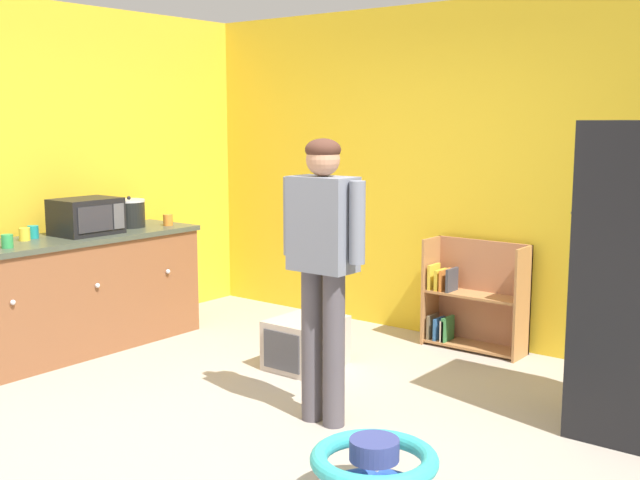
% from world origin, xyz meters
% --- Properties ---
extents(ground_plane, '(12.00, 12.00, 0.00)m').
position_xyz_m(ground_plane, '(0.00, 0.00, 0.00)').
color(ground_plane, '#AA9E91').
rests_on(ground_plane, ground).
extents(back_wall, '(5.20, 0.06, 2.70)m').
position_xyz_m(back_wall, '(0.00, 2.33, 1.35)').
color(back_wall, yellow).
rests_on(back_wall, ground).
extents(left_side_wall, '(0.06, 2.99, 2.70)m').
position_xyz_m(left_side_wall, '(-2.63, 0.80, 1.35)').
color(left_side_wall, yellow).
rests_on(left_side_wall, ground).
extents(kitchen_counter, '(0.65, 2.10, 0.90)m').
position_xyz_m(kitchen_counter, '(-2.20, 0.18, 0.45)').
color(kitchen_counter, brown).
rests_on(kitchen_counter, ground).
extents(bookshelf, '(0.80, 0.28, 0.85)m').
position_xyz_m(bookshelf, '(0.19, 2.15, 0.37)').
color(bookshelf, '#B07745').
rests_on(bookshelf, ground).
extents(standing_person, '(0.57, 0.22, 1.68)m').
position_xyz_m(standing_person, '(0.21, 0.21, 1.01)').
color(standing_person, '#504A51').
rests_on(standing_person, ground).
extents(baby_walker, '(0.60, 0.60, 0.32)m').
position_xyz_m(baby_walker, '(1.02, -0.44, 0.16)').
color(baby_walker, blue).
rests_on(baby_walker, ground).
extents(pet_carrier, '(0.42, 0.55, 0.36)m').
position_xyz_m(pet_carrier, '(-0.53, 0.97, 0.18)').
color(pet_carrier, '#C2B3A4').
rests_on(pet_carrier, ground).
extents(microwave, '(0.37, 0.48, 0.28)m').
position_xyz_m(microwave, '(-2.19, 0.32, 1.04)').
color(microwave, black).
rests_on(microwave, kitchen_counter).
extents(crock_pot, '(0.26, 0.26, 0.26)m').
position_xyz_m(crock_pot, '(-2.26, 0.79, 1.02)').
color(crock_pot, black).
rests_on(crock_pot, kitchen_counter).
extents(yellow_cup, '(0.08, 0.08, 0.09)m').
position_xyz_m(yellow_cup, '(-2.28, -0.15, 0.95)').
color(yellow_cup, yellow).
rests_on(yellow_cup, kitchen_counter).
extents(teal_cup, '(0.08, 0.08, 0.09)m').
position_xyz_m(teal_cup, '(-2.33, -0.05, 0.95)').
color(teal_cup, teal).
rests_on(teal_cup, kitchen_counter).
extents(green_cup, '(0.08, 0.08, 0.09)m').
position_xyz_m(green_cup, '(-2.07, -0.41, 0.95)').
color(green_cup, green).
rests_on(green_cup, kitchen_counter).
extents(orange_cup, '(0.08, 0.08, 0.09)m').
position_xyz_m(orange_cup, '(-2.07, 1.04, 0.95)').
color(orange_cup, orange).
rests_on(orange_cup, kitchen_counter).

